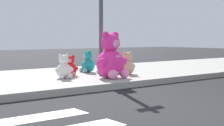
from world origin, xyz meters
The scene contains 9 objects.
ground_plane centered at (0.00, 0.00, 0.00)m, with size 60.00×60.00×0.00m, color black.
sidewalk centered at (0.00, 5.20, 0.07)m, with size 28.00×4.40×0.15m, color #9E9B93.
sign_pole centered at (1.00, 4.40, 1.85)m, with size 0.56×0.11×3.20m.
plush_pink_large centered at (0.89, 3.81, 0.62)m, with size 0.90×0.80×1.17m.
plush_red centered at (0.34, 4.89, 0.37)m, with size 0.39×0.40×0.56m.
plush_tan centered at (1.81, 4.27, 0.41)m, with size 0.47×0.46×0.64m.
plush_teal centered at (1.23, 5.40, 0.41)m, with size 0.44×0.50×0.65m.
plush_white centered at (-0.07, 4.50, 0.39)m, with size 0.47×0.43×0.61m.
plush_lavender centered at (1.41, 4.82, 0.38)m, with size 0.39×0.41×0.57m.
Camera 1 is at (-4.28, -2.88, 1.15)m, focal length 54.12 mm.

